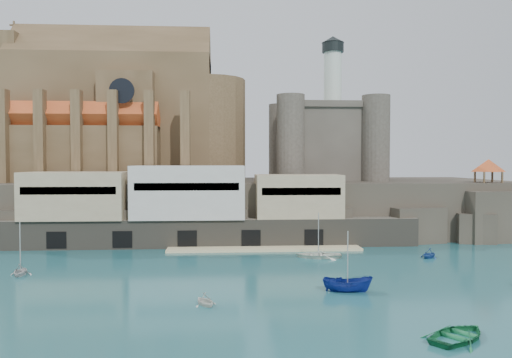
{
  "coord_description": "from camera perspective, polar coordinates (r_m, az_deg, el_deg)",
  "views": [
    {
      "loc": [
        -4.09,
        -58.53,
        13.67
      ],
      "look_at": [
        1.56,
        32.0,
        10.5
      ],
      "focal_mm": 35.0,
      "sensor_mm": 36.0,
      "label": 1
    }
  ],
  "objects": [
    {
      "name": "ground",
      "position": [
        60.25,
        0.42,
        -11.11
      ],
      "size": [
        300.0,
        300.0,
        0.0
      ],
      "primitive_type": "plane",
      "color": "#1A5158",
      "rests_on": "ground"
    },
    {
      "name": "promontory",
      "position": [
        98.37,
        -1.29,
        -3.1
      ],
      "size": [
        100.0,
        36.0,
        10.0
      ],
      "color": "#2B2720",
      "rests_on": "ground"
    },
    {
      "name": "quay",
      "position": [
        82.19,
        -7.82,
        -3.32
      ],
      "size": [
        70.0,
        12.0,
        13.05
      ],
      "color": "#5E574B",
      "rests_on": "ground"
    },
    {
      "name": "church",
      "position": [
        102.72,
        -14.91,
        6.66
      ],
      "size": [
        47.0,
        25.93,
        30.51
      ],
      "color": "brown",
      "rests_on": "promontory"
    },
    {
      "name": "castle_keep",
      "position": [
        101.74,
        7.89,
        4.6
      ],
      "size": [
        21.2,
        21.2,
        29.3
      ],
      "color": "#443E35",
      "rests_on": "promontory"
    },
    {
      "name": "rock_outcrop",
      "position": [
        96.63,
        25.0,
        -3.92
      ],
      "size": [
        14.5,
        10.5,
        8.7
      ],
      "color": "#2B2720",
      "rests_on": "ground"
    },
    {
      "name": "pavilion",
      "position": [
        96.29,
        25.04,
        1.25
      ],
      "size": [
        6.4,
        6.4,
        5.4
      ],
      "color": "brown",
      "rests_on": "rock_outcrop"
    },
    {
      "name": "boat_1",
      "position": [
        49.17,
        -5.83,
        -14.15
      ],
      "size": [
        2.95,
        2.6,
        2.92
      ],
      "primitive_type": "imported",
      "rotation": [
        0.0,
        0.0,
        0.53
      ],
      "color": "silver",
      "rests_on": "ground"
    },
    {
      "name": "boat_2",
      "position": [
        54.53,
        10.41,
        -12.55
      ],
      "size": [
        2.29,
        2.25,
        5.22
      ],
      "primitive_type": "imported",
      "rotation": [
        0.0,
        0.0,
        1.42
      ],
      "color": "navy",
      "rests_on": "ground"
    },
    {
      "name": "boat_3",
      "position": [
        43.26,
        22.17,
        -16.57
      ],
      "size": [
        3.57,
        4.26,
        6.08
      ],
      "primitive_type": "imported",
      "rotation": [
        0.0,
        0.0,
        2.2
      ],
      "color": "#1A7341",
      "rests_on": "ground"
    },
    {
      "name": "boat_4",
      "position": [
        67.25,
        -25.31,
        -9.92
      ],
      "size": [
        3.02,
        1.95,
        3.38
      ],
      "primitive_type": "imported",
      "rotation": [
        0.0,
        0.0,
        3.2
      ],
      "color": "silver",
      "rests_on": "ground"
    },
    {
      "name": "boat_6",
      "position": [
        72.54,
        7.14,
        -8.88
      ],
      "size": [
        1.78,
        4.71,
        6.44
      ],
      "primitive_type": "imported",
      "rotation": [
        0.0,
        0.0,
        4.61
      ],
      "color": "white",
      "rests_on": "ground"
    },
    {
      "name": "boat_7",
      "position": [
        75.88,
        19.16,
        -8.49
      ],
      "size": [
        3.13,
        3.23,
        3.25
      ],
      "primitive_type": "imported",
      "rotation": [
        0.0,
        0.0,
        5.43
      ],
      "color": "#224992",
      "rests_on": "ground"
    }
  ]
}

